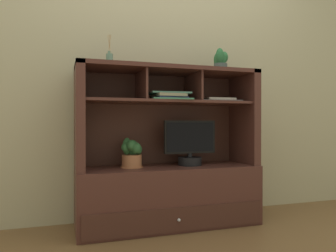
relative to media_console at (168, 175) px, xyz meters
name	(u,v)px	position (x,y,z in m)	size (l,w,h in m)	color
floor_plane	(168,226)	(0.00, -0.01, -0.39)	(6.00, 6.00, 0.02)	brown
back_wall	(158,51)	(0.00, 0.25, 1.02)	(6.00, 0.02, 2.80)	#B3AD88
media_console	(168,175)	(0.00, 0.00, 0.00)	(1.39, 0.50, 1.21)	#4A2721
tv_monitor	(190,146)	(0.18, -0.02, 0.22)	(0.42, 0.19, 0.35)	black
potted_orchid	(132,154)	(-0.28, 0.01, 0.17)	(0.17, 0.17, 0.22)	#AE6943
magazine_stack_left	(169,97)	(-0.01, -0.06, 0.60)	(0.32, 0.30, 0.06)	#3D7C5F
magazine_stack_centre	(217,100)	(0.42, 0.00, 0.59)	(0.36, 0.29, 0.03)	slate
diffuser_bottle	(109,59)	(-0.45, -0.02, 0.87)	(0.05, 0.05, 0.22)	slate
potted_succulent	(220,61)	(0.45, -0.01, 0.91)	(0.13, 0.13, 0.18)	#455451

